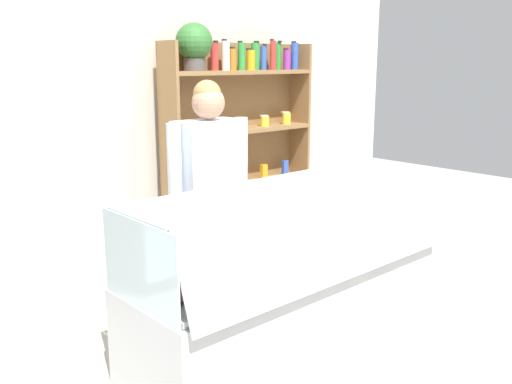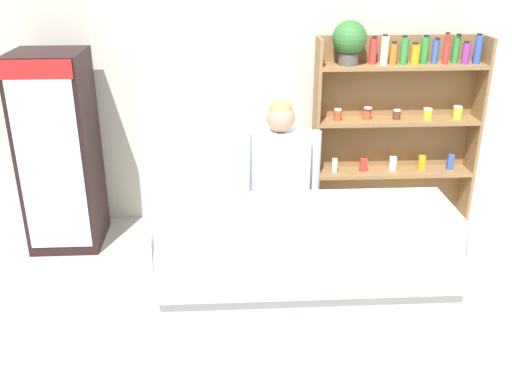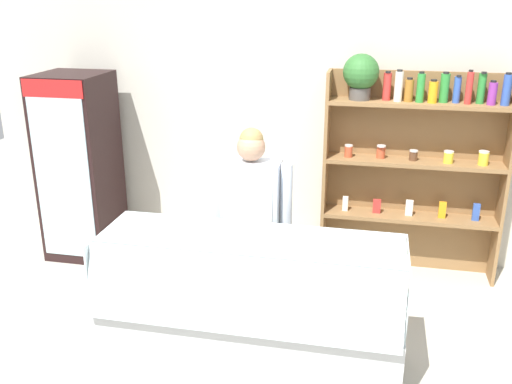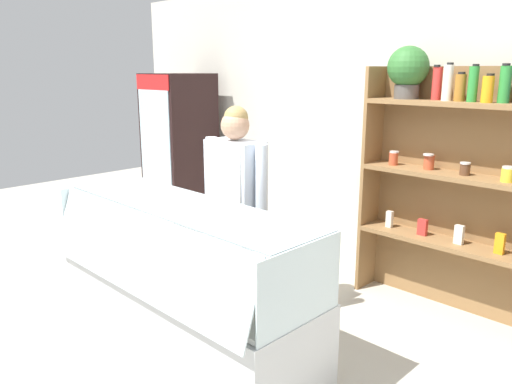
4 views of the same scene
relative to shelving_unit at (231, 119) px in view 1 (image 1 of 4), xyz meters
name	(u,v)px [view 1 (image 1 of 4)]	position (x,y,z in m)	size (l,w,h in m)	color
ground_plane	(300,332)	(-0.87, -1.73, -1.21)	(12.00, 12.00, 0.00)	#B7B2A3
back_wall	(131,106)	(-0.87, 0.29, 0.14)	(6.80, 0.10, 2.70)	beige
shelving_unit	(231,119)	(0.00, 0.00, 0.00)	(1.61, 0.31, 2.05)	olive
deli_display_case	(288,298)	(-1.05, -1.79, -0.89)	(2.07, 0.77, 1.01)	silver
shop_clerk	(210,183)	(-1.17, -1.18, -0.25)	(0.63, 0.25, 1.62)	#383D51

